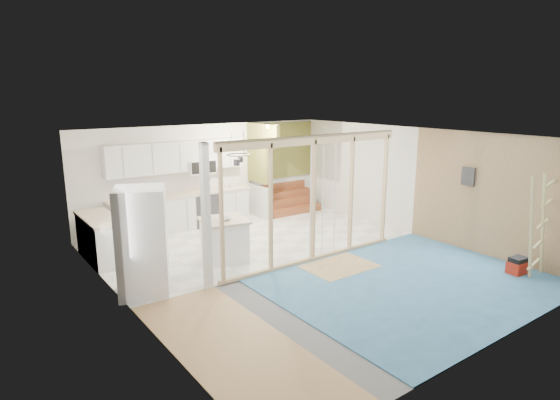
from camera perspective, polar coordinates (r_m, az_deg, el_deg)
room at (r=9.22m, az=2.68°, el=-0.20°), size 7.01×8.01×2.61m
floor_overlays at (r=9.69m, az=2.71°, el=-7.52°), size 7.00×8.00×0.03m
stud_frame at (r=9.01m, az=1.49°, el=1.39°), size 4.66×0.14×2.60m
base_cabinets at (r=11.49m, az=-14.36°, el=-2.22°), size 4.45×2.24×0.93m
upper_cabinets at (r=11.93m, az=-12.11°, el=5.08°), size 3.60×0.41×0.85m
green_partition at (r=13.36m, az=-0.30°, el=2.39°), size 2.25×1.51×2.60m
pot_rack at (r=10.45m, az=-5.12°, el=5.22°), size 0.52×0.52×0.72m
sheathing_panel at (r=10.60m, az=24.66°, el=0.35°), size 0.02×4.00×2.60m
electrical_panel at (r=10.79m, az=21.94°, el=2.70°), size 0.04×0.30×0.40m
ceiling_light at (r=12.25m, az=-0.96°, el=8.96°), size 0.32×0.32×0.08m
fridge at (r=8.25m, az=-16.38°, el=-4.94°), size 1.09×1.04×1.87m
island at (r=9.72m, az=-6.79°, el=-4.86°), size 1.06×1.06×0.88m
bowl at (r=9.51m, az=-6.70°, el=-2.28°), size 0.29×0.29×0.06m
soap_bottle_a at (r=11.45m, az=-17.02°, el=0.77°), size 0.13×0.13×0.32m
soap_bottle_b at (r=12.52m, az=-5.96°, el=1.97°), size 0.10×0.10×0.19m
toolbox at (r=10.10m, az=26.99°, el=-7.19°), size 0.39×0.31×0.34m
ladder at (r=9.79m, az=29.00°, el=-2.79°), size 1.07×0.07×1.98m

